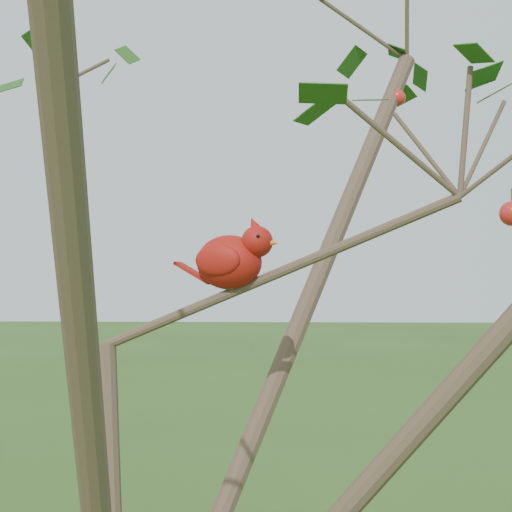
# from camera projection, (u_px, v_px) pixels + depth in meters

# --- Properties ---
(crabapple_tree) EXTENTS (2.35, 2.05, 2.95)m
(crabapple_tree) POSITION_uv_depth(u_px,v_px,m) (134.00, 243.00, 1.24)
(crabapple_tree) COLOR #4A3627
(crabapple_tree) RESTS_ON ground
(cardinal) EXTENTS (0.19, 0.12, 0.13)m
(cardinal) POSITION_uv_depth(u_px,v_px,m) (232.00, 259.00, 1.33)
(cardinal) COLOR #A0190D
(cardinal) RESTS_ON ground
(distant_trees) EXTENTS (39.98, 12.12, 2.94)m
(distant_trees) POSITION_uv_depth(u_px,v_px,m) (219.00, 305.00, 24.02)
(distant_trees) COLOR #4A3627
(distant_trees) RESTS_ON ground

